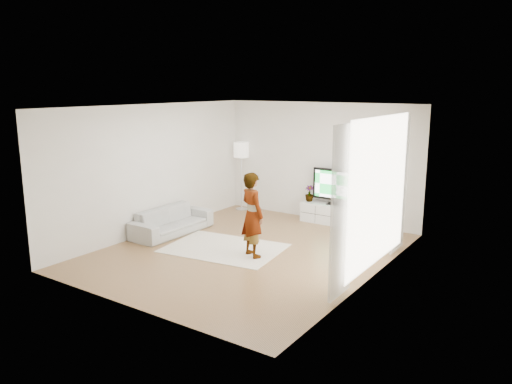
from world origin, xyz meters
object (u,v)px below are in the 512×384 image
Objects in this scene: television at (337,186)px; rug at (224,248)px; player at (252,215)px; sofa at (172,221)px; floor_lamp at (241,153)px; media_console at (335,215)px.

television is 3.21m from rug.
rug is 1.39× the size of player.
sofa is 1.10× the size of floor_lamp.
television is at bearing 90.00° from media_console.
rug is 1.61m from sofa.
player is 0.83× the size of sofa.
player is 3.75m from floor_lamp.
rug is at bearing -96.23° from sofa.
floor_lamp is (-2.32, 2.87, 0.68)m from player.
sofa is 2.89m from floor_lamp.
television is at bearing 2.00° from floor_lamp.
rug is at bearing -110.15° from television.
sofa is (-1.58, 0.18, 0.28)m from rug.
player reaches higher than media_console.
media_console is 0.68m from television.
television reaches higher than media_console.
media_console is 0.93× the size of floor_lamp.
floor_lamp is (-0.01, 2.62, 1.21)m from sofa.
player is (-0.33, -2.94, 0.58)m from media_console.
media_console is at bearing 1.40° from floor_lamp.
television is 2.72m from floor_lamp.
media_console is 0.85× the size of sofa.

